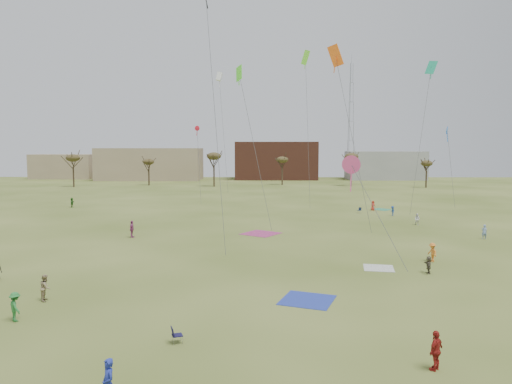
{
  "coord_description": "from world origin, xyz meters",
  "views": [
    {
      "loc": [
        0.66,
        -35.06,
        9.78
      ],
      "look_at": [
        0.0,
        12.0,
        5.5
      ],
      "focal_mm": 33.29,
      "sensor_mm": 36.0,
      "label": 1
    }
  ],
  "objects_px": {
    "camp_chair_center": "(177,338)",
    "flyer_near_right": "(108,384)",
    "spectator_fore_a": "(436,350)",
    "camp_chair_right": "(359,211)",
    "radio_tower": "(351,121)",
    "flyer_near_center": "(15,307)"
  },
  "relations": [
    {
      "from": "spectator_fore_a",
      "to": "radio_tower",
      "type": "bearing_deg",
      "value": -143.71
    },
    {
      "from": "flyer_near_right",
      "to": "camp_chair_right",
      "type": "bearing_deg",
      "value": 121.35
    },
    {
      "from": "flyer_near_right",
      "to": "spectator_fore_a",
      "type": "relative_size",
      "value": 1.06
    },
    {
      "from": "camp_chair_center",
      "to": "flyer_near_right",
      "type": "bearing_deg",
      "value": 144.58
    },
    {
      "from": "flyer_near_center",
      "to": "spectator_fore_a",
      "type": "relative_size",
      "value": 0.93
    },
    {
      "from": "flyer_near_right",
      "to": "camp_chair_center",
      "type": "bearing_deg",
      "value": 127.9
    },
    {
      "from": "camp_chair_center",
      "to": "camp_chair_right",
      "type": "bearing_deg",
      "value": -42.75
    },
    {
      "from": "radio_tower",
      "to": "flyer_near_center",
      "type": "bearing_deg",
      "value": -107.95
    },
    {
      "from": "spectator_fore_a",
      "to": "flyer_near_center",
      "type": "bearing_deg",
      "value": -59.59
    },
    {
      "from": "flyer_near_center",
      "to": "camp_chair_center",
      "type": "bearing_deg",
      "value": -151.57
    },
    {
      "from": "flyer_near_center",
      "to": "camp_chair_center",
      "type": "relative_size",
      "value": 1.94
    },
    {
      "from": "flyer_near_right",
      "to": "radio_tower",
      "type": "xyz_separation_m",
      "value": [
        35.16,
        143.0,
        18.25
      ]
    },
    {
      "from": "flyer_near_center",
      "to": "radio_tower",
      "type": "bearing_deg",
      "value": -62.67
    },
    {
      "from": "flyer_near_center",
      "to": "radio_tower",
      "type": "xyz_separation_m",
      "value": [
        43.41,
        134.02,
        18.37
      ]
    },
    {
      "from": "camp_chair_right",
      "to": "radio_tower",
      "type": "relative_size",
      "value": 0.02
    },
    {
      "from": "spectator_fore_a",
      "to": "flyer_near_right",
      "type": "bearing_deg",
      "value": -31.25
    },
    {
      "from": "spectator_fore_a",
      "to": "camp_chair_right",
      "type": "relative_size",
      "value": 2.08
    },
    {
      "from": "flyer_near_right",
      "to": "radio_tower",
      "type": "height_order",
      "value": "radio_tower"
    },
    {
      "from": "camp_chair_center",
      "to": "radio_tower",
      "type": "distance_m",
      "value": 142.32
    },
    {
      "from": "camp_chair_right",
      "to": "radio_tower",
      "type": "xyz_separation_m",
      "value": [
        14.58,
        88.01,
        18.95
      ]
    },
    {
      "from": "flyer_near_center",
      "to": "camp_chair_right",
      "type": "relative_size",
      "value": 1.94
    },
    {
      "from": "flyer_near_right",
      "to": "radio_tower",
      "type": "bearing_deg",
      "value": 128.05
    }
  ]
}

